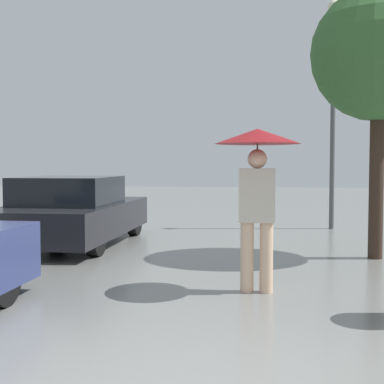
{
  "coord_description": "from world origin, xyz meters",
  "views": [
    {
      "loc": [
        0.11,
        -2.72,
        1.48
      ],
      "look_at": [
        -0.75,
        3.37,
        1.14
      ],
      "focal_mm": 50.0,
      "sensor_mm": 36.0,
      "label": 1
    }
  ],
  "objects_px": {
    "parked_car_farthest": "(72,212)",
    "street_lamp": "(333,87)",
    "pedestrian": "(257,167)",
    "tree": "(379,55)"
  },
  "relations": [
    {
      "from": "pedestrian",
      "to": "parked_car_farthest",
      "type": "bearing_deg",
      "value": 136.68
    },
    {
      "from": "pedestrian",
      "to": "tree",
      "type": "xyz_separation_m",
      "value": [
        1.78,
        2.44,
        1.68
      ]
    },
    {
      "from": "pedestrian",
      "to": "parked_car_farthest",
      "type": "distance_m",
      "value": 4.76
    },
    {
      "from": "pedestrian",
      "to": "street_lamp",
      "type": "xyz_separation_m",
      "value": [
        1.55,
        6.18,
        1.72
      ]
    },
    {
      "from": "parked_car_farthest",
      "to": "street_lamp",
      "type": "xyz_separation_m",
      "value": [
        4.96,
        2.97,
        2.57
      ]
    },
    {
      "from": "parked_car_farthest",
      "to": "street_lamp",
      "type": "height_order",
      "value": "street_lamp"
    },
    {
      "from": "parked_car_farthest",
      "to": "tree",
      "type": "distance_m",
      "value": 5.83
    },
    {
      "from": "parked_car_farthest",
      "to": "tree",
      "type": "xyz_separation_m",
      "value": [
        5.19,
        -0.77,
        2.54
      ]
    },
    {
      "from": "parked_car_farthest",
      "to": "pedestrian",
      "type": "bearing_deg",
      "value": -43.32
    },
    {
      "from": "pedestrian",
      "to": "street_lamp",
      "type": "distance_m",
      "value": 6.6
    }
  ]
}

